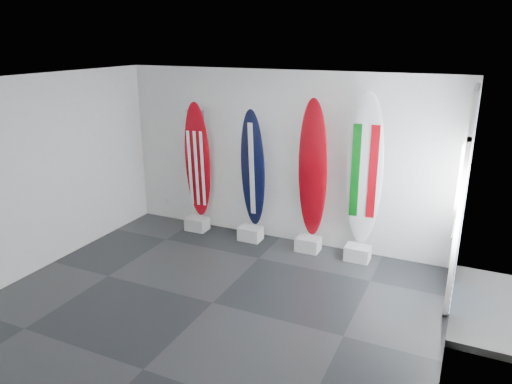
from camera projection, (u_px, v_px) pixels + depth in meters
The scene contains 16 objects.
floor at pixel (213, 303), 6.65m from camera, with size 6.00×6.00×0.00m, color black.
ceiling at pixel (206, 82), 5.72m from camera, with size 6.00×6.00×0.00m, color white.
wall_back at pixel (282, 158), 8.34m from camera, with size 6.00×6.00×0.00m, color white.
wall_front at pixel (60, 289), 4.03m from camera, with size 6.00×6.00×0.00m, color white.
wall_left at pixel (41, 174), 7.39m from camera, with size 5.00×5.00×0.00m, color white.
wall_right at pixel (460, 240), 4.99m from camera, with size 5.00×5.00×0.00m, color white.
display_block_usa at pixel (197, 224), 9.13m from camera, with size 0.40×0.30×0.24m, color silver.
surfboard_usa at pixel (198, 161), 8.84m from camera, with size 0.49×0.08×2.19m, color #92050E.
display_block_navy at pixel (251, 233), 8.68m from camera, with size 0.40×0.30×0.24m, color silver.
surfboard_navy at pixel (253, 169), 8.40m from camera, with size 0.48×0.08×2.13m, color black.
display_block_swiss at pixel (308, 244), 8.24m from camera, with size 0.40×0.30×0.24m, color silver.
surfboard_swiss at pixel (313, 170), 7.92m from camera, with size 0.54×0.08×2.37m, color #92050E.
display_block_italy at pixel (358, 253), 7.90m from camera, with size 0.40×0.30×0.24m, color silver.
surfboard_italy at pixel (365, 172), 7.56m from camera, with size 0.57×0.08×2.50m, color silver.
wall_outlet at pixel (168, 201), 9.66m from camera, with size 0.09×0.02×0.13m, color silver.
glass_door at pixel (463, 202), 6.36m from camera, with size 0.12×1.16×2.85m, color white, non-canonical shape.
Camera 1 is at (3.01, -5.05, 3.52)m, focal length 33.69 mm.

